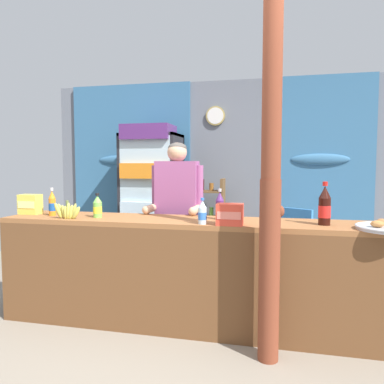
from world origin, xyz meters
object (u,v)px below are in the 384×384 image
(soda_bottle_water, at_px, (202,213))
(stall_counter, at_px, (184,264))
(snack_box_crackers, at_px, (230,214))
(soda_bottle_grape_soda, at_px, (220,206))
(soda_bottle_cola, at_px, (325,207))
(drink_fridge, at_px, (151,188))
(soda_bottle_lime_soda, at_px, (98,207))
(bottle_shelf_rack, at_px, (207,219))
(snack_box_instant_noodle, at_px, (30,204))
(banana_bunch, at_px, (67,211))
(plastic_lawn_chair, at_px, (300,239))
(shopkeeper, at_px, (177,202))
(timber_post, at_px, (271,187))
(soda_bottle_orange_soda, at_px, (52,204))

(soda_bottle_water, bearing_deg, stall_counter, 151.95)
(snack_box_crackers, bearing_deg, soda_bottle_grape_soda, 113.57)
(snack_box_crackers, bearing_deg, soda_bottle_cola, 13.32)
(drink_fridge, height_order, soda_bottle_lime_soda, drink_fridge)
(bottle_shelf_rack, xyz_separation_m, soda_bottle_grape_soda, (0.46, -1.88, 0.40))
(snack_box_instant_noodle, relative_size, banana_bunch, 0.70)
(plastic_lawn_chair, bearing_deg, banana_bunch, -140.76)
(shopkeeper, relative_size, snack_box_instant_noodle, 8.26)
(timber_post, bearing_deg, soda_bottle_lime_soda, 165.84)
(soda_bottle_cola, distance_m, soda_bottle_grape_soda, 0.82)
(soda_bottle_cola, bearing_deg, bottle_shelf_rack, 122.71)
(bottle_shelf_rack, relative_size, plastic_lawn_chair, 1.36)
(soda_bottle_cola, relative_size, soda_bottle_water, 1.62)
(drink_fridge, bearing_deg, snack_box_crackers, -56.93)
(snack_box_crackers, bearing_deg, shopkeeper, 130.80)
(timber_post, bearing_deg, snack_box_crackers, 143.59)
(drink_fridge, height_order, soda_bottle_cola, drink_fridge)
(banana_bunch, bearing_deg, soda_bottle_lime_soda, 29.66)
(timber_post, bearing_deg, shopkeeper, 134.49)
(shopkeeper, relative_size, soda_bottle_cola, 4.77)
(drink_fridge, height_order, snack_box_instant_noodle, drink_fridge)
(plastic_lawn_chair, relative_size, soda_bottle_water, 4.22)
(soda_bottle_grape_soda, relative_size, banana_bunch, 0.94)
(bottle_shelf_rack, xyz_separation_m, snack_box_instant_noodle, (-1.31, -1.93, 0.38))
(soda_bottle_lime_soda, distance_m, snack_box_instant_noodle, 0.72)
(snack_box_crackers, bearing_deg, plastic_lawn_chair, 69.24)
(timber_post, bearing_deg, banana_bunch, 171.68)
(drink_fridge, xyz_separation_m, banana_bunch, (-0.05, -2.02, -0.07))
(drink_fridge, relative_size, bottle_shelf_rack, 1.61)
(soda_bottle_orange_soda, bearing_deg, soda_bottle_grape_soda, 3.94)
(snack_box_crackers, bearing_deg, snack_box_instant_noodle, 173.35)
(soda_bottle_grape_soda, height_order, soda_bottle_lime_soda, soda_bottle_grape_soda)
(soda_bottle_water, height_order, banana_bunch, soda_bottle_water)
(soda_bottle_cola, bearing_deg, banana_bunch, -176.13)
(soda_bottle_lime_soda, height_order, banana_bunch, soda_bottle_lime_soda)
(soda_bottle_water, xyz_separation_m, snack_box_crackers, (0.21, -0.00, -0.00))
(timber_post, xyz_separation_m, plastic_lawn_chair, (0.33, 1.89, -0.71))
(soda_bottle_orange_soda, relative_size, soda_bottle_lime_soda, 1.19)
(bottle_shelf_rack, height_order, soda_bottle_water, bottle_shelf_rack)
(soda_bottle_cola, bearing_deg, soda_bottle_grape_soda, 172.76)
(bottle_shelf_rack, height_order, soda_bottle_cola, soda_bottle_cola)
(plastic_lawn_chair, distance_m, snack_box_instant_noodle, 2.95)
(timber_post, xyz_separation_m, soda_bottle_cola, (0.40, 0.39, -0.17))
(shopkeeper, bearing_deg, banana_bunch, -139.39)
(stall_counter, relative_size, snack_box_crackers, 16.13)
(shopkeeper, height_order, soda_bottle_orange_soda, shopkeeper)
(stall_counter, xyz_separation_m, snack_box_crackers, (0.38, -0.09, 0.43))
(shopkeeper, bearing_deg, soda_bottle_grape_soda, -41.45)
(snack_box_instant_noodle, bearing_deg, soda_bottle_orange_soda, -11.44)
(shopkeeper, height_order, snack_box_instant_noodle, shopkeeper)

